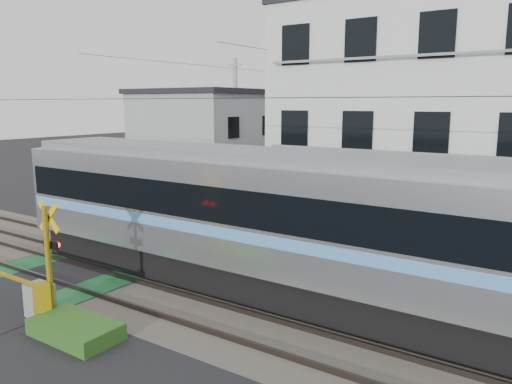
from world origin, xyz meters
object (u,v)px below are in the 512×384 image
Objects in this scene: crossing_signal_far at (123,215)px; pedestrian at (401,160)px; apartment_block at (428,124)px; commuter_train at (297,223)px; crossing_signal_near at (39,292)px.

pedestrian is at bearing 83.13° from crossing_signal_far.
apartment_block reaches higher than crossing_signal_far.
commuter_train is at bearing 124.57° from pedestrian.
commuter_train is 4.21× the size of crossing_signal_near.
commuter_train is 8.73m from apartment_block.
crossing_signal_near is at bearing 115.12° from pedestrian.
apartment_block is (1.15, 8.29, 2.47)m from commuter_train.
pedestrian is at bearing 102.54° from commuter_train.
pedestrian is (-6.64, 29.84, -1.44)m from commuter_train.
crossing_signal_near is at bearing -114.22° from apartment_block.
apartment_block is (11.09, 5.84, 3.94)m from crossing_signal_far.
crossing_signal_far is at bearing -152.22° from apartment_block.
pedestrian is (-7.78, 21.55, -3.91)m from apartment_block.
crossing_signal_far is (-9.94, 2.45, -1.48)m from commuter_train.
commuter_train is at bearing -13.87° from crossing_signal_far.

